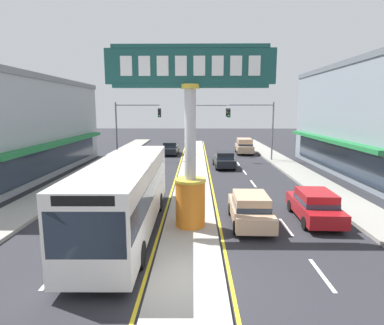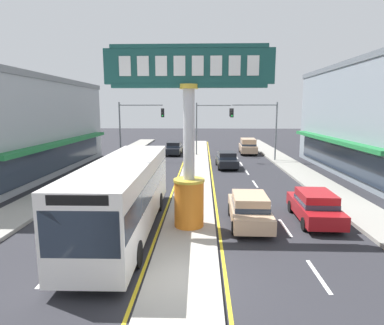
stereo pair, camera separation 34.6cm
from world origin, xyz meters
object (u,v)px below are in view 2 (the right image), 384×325
object	(u,v)px
sedan_far_right_lane	(174,148)
sedan_mid_left_lane	(315,206)
district_sign	(189,141)
suv_far_left_oncoming	(248,146)
traffic_light_median_far	(209,120)
storefront_left	(13,126)
bus_near_right_lane	(125,191)
sedan_kerb_right	(227,159)
sedan_near_left_lane	(249,209)
traffic_light_left_side	(136,121)
traffic_light_right_side	(259,121)
storefront_right	(380,119)

from	to	relation	value
sedan_far_right_lane	sedan_mid_left_lane	xyz separation A→B (m)	(9.05, -22.97, 0.00)
district_sign	sedan_far_right_lane	size ratio (longest dim) A/B	1.86
sedan_far_right_lane	suv_far_left_oncoming	bearing A→B (deg)	5.37
district_sign	traffic_light_median_far	xyz separation A→B (m)	(1.37, 23.19, 0.08)
storefront_left	bus_near_right_lane	world-z (taller)	storefront_left
sedan_mid_left_lane	sedan_kerb_right	size ratio (longest dim) A/B	1.00
sedan_near_left_lane	suv_far_left_oncoming	world-z (taller)	suv_far_left_oncoming
storefront_left	bus_near_right_lane	bearing A→B (deg)	-45.01
sedan_far_right_lane	suv_far_left_oncoming	distance (m)	9.09
traffic_light_left_side	traffic_light_median_far	distance (m)	8.64
traffic_light_right_side	suv_far_left_oncoming	distance (m)	6.62
district_sign	traffic_light_left_side	xyz separation A→B (m)	(-6.46, 19.55, 0.14)
bus_near_right_lane	sedan_far_right_lane	bearing A→B (deg)	90.00
bus_near_right_lane	sedan_kerb_right	distance (m)	16.95
storefront_right	sedan_mid_left_lane	bearing A→B (deg)	-127.84
sedan_far_right_lane	sedan_kerb_right	size ratio (longest dim) A/B	1.00
storefront_left	sedan_near_left_lane	bearing A→B (deg)	-32.48
district_sign	traffic_light_right_side	size ratio (longest dim) A/B	1.31
traffic_light_left_side	suv_far_left_oncoming	world-z (taller)	traffic_light_left_side
district_sign	traffic_light_left_side	distance (m)	20.59
storefront_left	storefront_right	size ratio (longest dim) A/B	1.08
sedan_kerb_right	traffic_light_left_side	bearing A→B (deg)	157.07
sedan_far_right_lane	sedan_mid_left_lane	size ratio (longest dim) A/B	1.00
traffic_light_right_side	traffic_light_median_far	xyz separation A→B (m)	(-5.09, 3.97, -0.05)
suv_far_left_oncoming	traffic_light_left_side	bearing A→B (deg)	-156.77
storefront_left	traffic_light_right_side	distance (m)	22.92
sedan_far_right_lane	traffic_light_median_far	bearing A→B (deg)	-12.34
sedan_mid_left_lane	suv_far_left_oncoming	world-z (taller)	suv_far_left_oncoming
traffic_light_median_far	suv_far_left_oncoming	bearing A→B (deg)	20.30
storefront_left	sedan_kerb_right	distance (m)	18.83
storefront_left	traffic_light_median_far	size ratio (longest dim) A/B	3.53
storefront_left	sedan_far_right_lane	xyz separation A→B (m)	(12.47, 11.97, -3.27)
district_sign	sedan_mid_left_lane	world-z (taller)	district_sign
sedan_kerb_right	storefront_right	bearing A→B (deg)	-11.97
traffic_light_left_side	traffic_light_median_far	bearing A→B (deg)	24.96
district_sign	sedan_near_left_lane	size ratio (longest dim) A/B	1.87
storefront_right	sedan_near_left_lane	size ratio (longest dim) A/B	4.69
traffic_light_median_far	sedan_near_left_lane	size ratio (longest dim) A/B	1.43
bus_near_right_lane	sedan_kerb_right	xyz separation A→B (m)	(5.75, 15.91, -1.08)
bus_near_right_lane	sedan_near_left_lane	xyz separation A→B (m)	(5.75, 0.87, -1.08)
bus_near_right_lane	sedan_mid_left_lane	size ratio (longest dim) A/B	2.58
traffic_light_right_side	bus_near_right_lane	xyz separation A→B (m)	(-9.34, -19.53, -2.38)
sedan_near_left_lane	sedan_far_right_lane	bearing A→B (deg)	103.71
district_sign	storefront_right	xyz separation A→B (m)	(15.34, 12.95, 0.53)
sedan_near_left_lane	suv_far_left_oncoming	size ratio (longest dim) A/B	0.93
sedan_far_right_lane	suv_far_left_oncoming	xyz separation A→B (m)	(9.05, 0.85, 0.20)
sedan_mid_left_lane	suv_far_left_oncoming	xyz separation A→B (m)	(-0.00, 23.82, 0.20)
district_sign	traffic_light_median_far	bearing A→B (deg)	86.62
sedan_far_right_lane	traffic_light_right_side	bearing A→B (deg)	-27.70
storefront_left	sedan_near_left_lane	distance (m)	21.84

